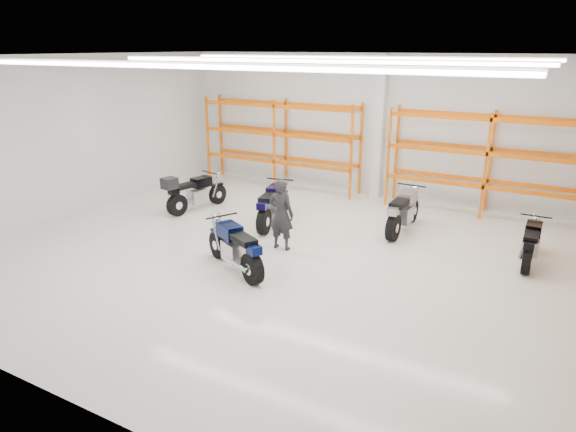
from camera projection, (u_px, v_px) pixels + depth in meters
The scene contains 11 objects.
ground at pixel (290, 257), 12.02m from camera, with size 14.00×14.00×0.00m, color silver.
room_shell at pixel (290, 115), 11.01m from camera, with size 14.02×12.02×4.51m.
motorcycle_main at pixel (236, 249), 11.06m from camera, with size 2.11×1.21×1.13m.
motorcycle_back_a at pixel (192, 193), 15.17m from camera, with size 0.88×2.27×1.17m.
motorcycle_back_b at pixel (273, 206), 13.97m from camera, with size 0.85×2.34×1.16m.
motorcycle_back_c at pixel (402, 213), 13.46m from camera, with size 0.78×2.34×1.15m.
motorcycle_back_d at pixel (531, 245), 11.49m from camera, with size 0.67×2.02×0.99m.
standing_man at pixel (281, 214), 12.25m from camera, with size 0.64×0.42×1.75m, color black.
structural_column at pixel (379, 128), 16.14m from camera, with size 0.32×0.32×4.50m, color white.
pallet_racking_back_left at pixel (280, 135), 17.57m from camera, with size 5.67×0.87×3.00m.
pallet_racking_back_right at pixel (489, 155), 14.44m from camera, with size 5.67×0.87×3.00m.
Camera 1 is at (5.36, -9.73, 4.70)m, focal length 32.00 mm.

